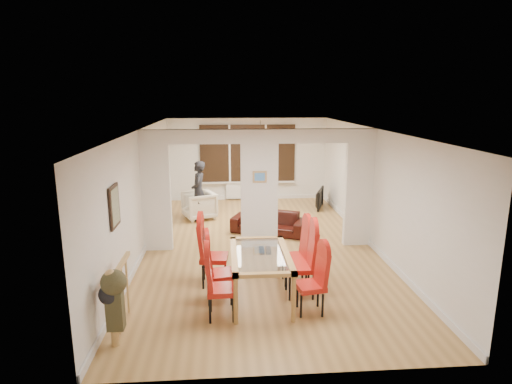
{
  "coord_description": "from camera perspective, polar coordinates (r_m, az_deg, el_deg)",
  "views": [
    {
      "loc": [
        -0.75,
        -9.0,
        3.29
      ],
      "look_at": [
        -0.03,
        0.6,
        1.11
      ],
      "focal_mm": 30.0,
      "sensor_mm": 36.0,
      "label": 1
    }
  ],
  "objects": [
    {
      "name": "person",
      "position": [
        11.49,
        -7.66,
        0.14
      ],
      "size": [
        0.59,
        0.39,
        1.6
      ],
      "primitive_type": "imported",
      "rotation": [
        0.0,
        0.0,
        -1.58
      ],
      "color": "black",
      "rests_on": "floor"
    },
    {
      "name": "bay_window_blinds",
      "position": [
        13.58,
        -1.12,
        5.18
      ],
      "size": [
        3.0,
        0.08,
        1.8
      ],
      "primitive_type": "cube",
      "color": "black",
      "rests_on": "room_walls"
    },
    {
      "name": "shoes",
      "position": [
        9.2,
        1.19,
        -7.85
      ],
      "size": [
        0.24,
        0.26,
        0.1
      ],
      "primitive_type": null,
      "color": "black",
      "rests_on": "floor"
    },
    {
      "name": "dining_chair_rb",
      "position": [
        7.23,
        5.88,
        -9.27
      ],
      "size": [
        0.47,
        0.47,
        1.17
      ],
      "primitive_type": null,
      "rotation": [
        0.0,
        0.0,
        0.01
      ],
      "color": "#B11A12",
      "rests_on": "floor"
    },
    {
      "name": "stair_newel",
      "position": [
        6.58,
        -17.48,
        -12.46
      ],
      "size": [
        0.4,
        1.2,
        1.1
      ],
      "primitive_type": null,
      "color": "tan",
      "rests_on": "floor"
    },
    {
      "name": "pillar_photo",
      "position": [
        9.09,
        0.49,
        2.04
      ],
      "size": [
        0.3,
        0.03,
        0.25
      ],
      "primitive_type": "cube",
      "color": "#4C8CD8",
      "rests_on": "divider_wall"
    },
    {
      "name": "dining_chair_rc",
      "position": [
        7.69,
        5.17,
        -8.11
      ],
      "size": [
        0.49,
        0.49,
        1.11
      ],
      "primitive_type": null,
      "rotation": [
        0.0,
        0.0,
        0.1
      ],
      "color": "#B11A12",
      "rests_on": "floor"
    },
    {
      "name": "wall_poster",
      "position": [
        7.02,
        -18.36,
        -1.83
      ],
      "size": [
        0.04,
        0.52,
        0.67
      ],
      "primitive_type": "cube",
      "color": "gray",
      "rests_on": "room_walls"
    },
    {
      "name": "dining_chair_lc",
      "position": [
        7.63,
        -5.62,
        -8.06
      ],
      "size": [
        0.51,
        0.51,
        1.17
      ],
      "primitive_type": null,
      "rotation": [
        0.0,
        0.0,
        -0.09
      ],
      "color": "#B11A12",
      "rests_on": "floor"
    },
    {
      "name": "bowl",
      "position": [
        11.67,
        -0.02,
        -2.39
      ],
      "size": [
        0.2,
        0.2,
        0.05
      ],
      "primitive_type": "imported",
      "color": "#311E10",
      "rests_on": "coffee_table"
    },
    {
      "name": "divider_wall",
      "position": [
        9.24,
        0.44,
        0.33
      ],
      "size": [
        5.0,
        0.18,
        2.6
      ],
      "primitive_type": "cube",
      "color": "white",
      "rests_on": "floor"
    },
    {
      "name": "radiator",
      "position": [
        13.75,
        -1.09,
        0.19
      ],
      "size": [
        1.4,
        0.08,
        0.5
      ],
      "primitive_type": "cube",
      "color": "white",
      "rests_on": "floor"
    },
    {
      "name": "dining_chair_ra",
      "position": [
        6.73,
        7.26,
        -11.71
      ],
      "size": [
        0.48,
        0.48,
        1.03
      ],
      "primitive_type": null,
      "rotation": [
        0.0,
        0.0,
        0.18
      ],
      "color": "#B11A12",
      "rests_on": "floor"
    },
    {
      "name": "dining_chair_lb",
      "position": [
        7.04,
        -4.84,
        -10.26
      ],
      "size": [
        0.5,
        0.5,
        1.08
      ],
      "primitive_type": null,
      "rotation": [
        0.0,
        0.0,
        0.17
      ],
      "color": "#B11A12",
      "rests_on": "floor"
    },
    {
      "name": "coffee_table",
      "position": [
        11.69,
        0.72,
        -3.03
      ],
      "size": [
        1.01,
        0.62,
        0.22
      ],
      "primitive_type": null,
      "rotation": [
        0.0,
        0.0,
        0.17
      ],
      "color": "#311E10",
      "rests_on": "floor"
    },
    {
      "name": "floor",
      "position": [
        9.61,
        0.43,
        -7.26
      ],
      "size": [
        5.0,
        9.0,
        0.01
      ],
      "primitive_type": "cube",
      "color": "#AD8146",
      "rests_on": "ground"
    },
    {
      "name": "armchair",
      "position": [
        11.73,
        -7.61,
        -1.77
      ],
      "size": [
        1.03,
        1.04,
        0.74
      ],
      "primitive_type": "imported",
      "rotation": [
        0.0,
        0.0,
        -1.2
      ],
      "color": "beige",
      "rests_on": "floor"
    },
    {
      "name": "television",
      "position": [
        12.88,
        8.13,
        -0.83
      ],
      "size": [
        0.99,
        0.47,
        0.58
      ],
      "primitive_type": "imported",
      "rotation": [
        0.0,
        0.0,
        1.22
      ],
      "color": "black",
      "rests_on": "floor"
    },
    {
      "name": "dining_table",
      "position": [
        7.16,
        0.56,
        -11.1
      ],
      "size": [
        0.95,
        1.69,
        0.79
      ],
      "primitive_type": null,
      "color": "#A87B3E",
      "rests_on": "floor"
    },
    {
      "name": "sofa",
      "position": [
        10.47,
        1.76,
        -4.06
      ],
      "size": [
        1.93,
        1.35,
        0.53
      ],
      "primitive_type": "imported",
      "rotation": [
        0.0,
        0.0,
        -0.4
      ],
      "color": "black",
      "rests_on": "floor"
    },
    {
      "name": "bottle",
      "position": [
        11.53,
        1.59,
        -2.0
      ],
      "size": [
        0.07,
        0.07,
        0.27
      ],
      "primitive_type": "cylinder",
      "color": "#143F19",
      "rests_on": "coffee_table"
    },
    {
      "name": "room_walls",
      "position": [
        9.24,
        0.44,
        0.33
      ],
      "size": [
        5.0,
        9.0,
        2.6
      ],
      "primitive_type": null,
      "color": "silver",
      "rests_on": "floor"
    },
    {
      "name": "dining_chair_la",
      "position": [
        6.55,
        -4.63,
        -12.18
      ],
      "size": [
        0.44,
        0.44,
        1.06
      ],
      "primitive_type": null,
      "rotation": [
        0.0,
        0.0,
        0.04
      ],
      "color": "#B11A12",
      "rests_on": "floor"
    },
    {
      "name": "pendant_light",
      "position": [
        12.39,
        0.57,
        7.48
      ],
      "size": [
        0.36,
        0.36,
        0.36
      ],
      "primitive_type": "sphere",
      "color": "orange",
      "rests_on": "room_walls"
    }
  ]
}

